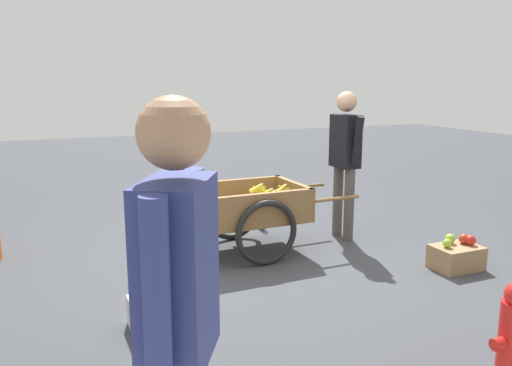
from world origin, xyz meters
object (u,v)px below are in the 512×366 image
(fruit_cart, at_px, (249,210))
(bystander_person, at_px, (179,306))
(vendor_person, at_px, (345,152))
(apple_crate, at_px, (456,256))
(mixed_fruit_crate, at_px, (161,310))

(fruit_cart, relative_size, bystander_person, 0.98)
(vendor_person, distance_m, apple_crate, 1.57)
(fruit_cart, bearing_deg, bystander_person, 63.94)
(bystander_person, bearing_deg, mixed_fruit_crate, -100.23)
(apple_crate, relative_size, mixed_fruit_crate, 1.00)
(fruit_cart, bearing_deg, vendor_person, -178.69)
(fruit_cart, height_order, bystander_person, bystander_person)
(fruit_cart, distance_m, apple_crate, 2.03)
(vendor_person, bearing_deg, mixed_fruit_crate, 29.16)
(vendor_person, height_order, apple_crate, vendor_person)
(vendor_person, relative_size, mixed_fruit_crate, 3.68)
(apple_crate, height_order, bystander_person, bystander_person)
(fruit_cart, bearing_deg, apple_crate, 142.60)
(vendor_person, relative_size, bystander_person, 0.95)
(apple_crate, bearing_deg, mixed_fruit_crate, 1.41)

